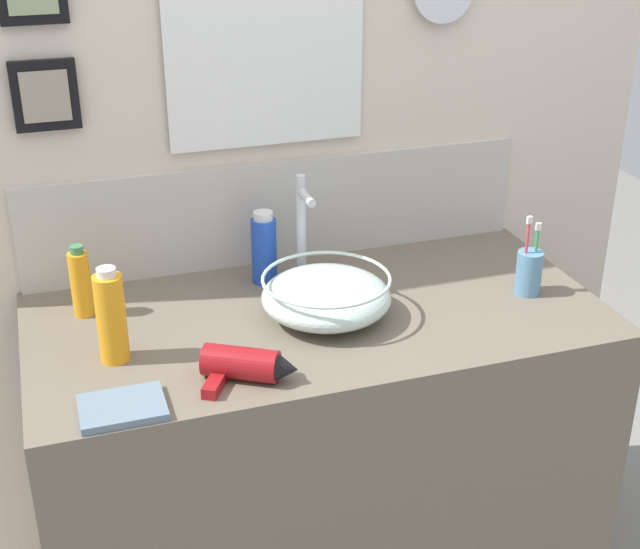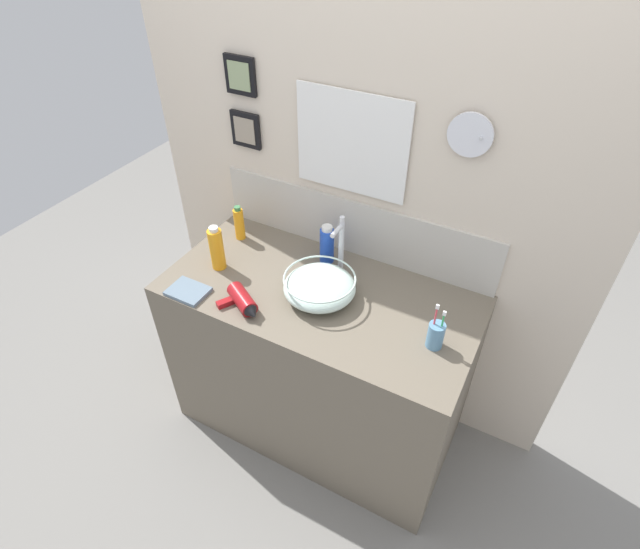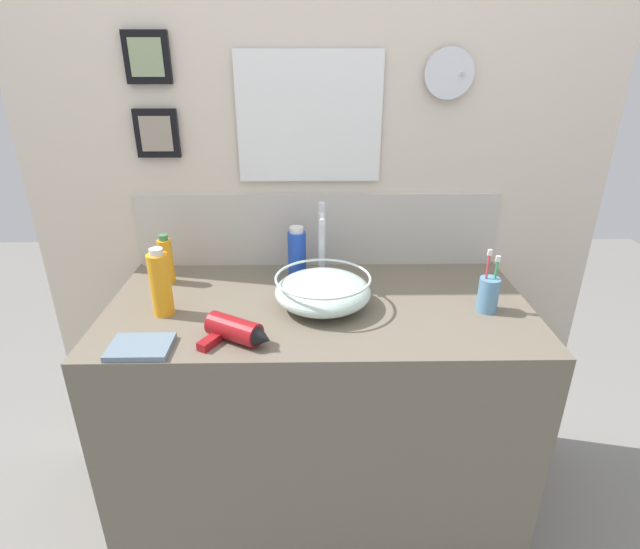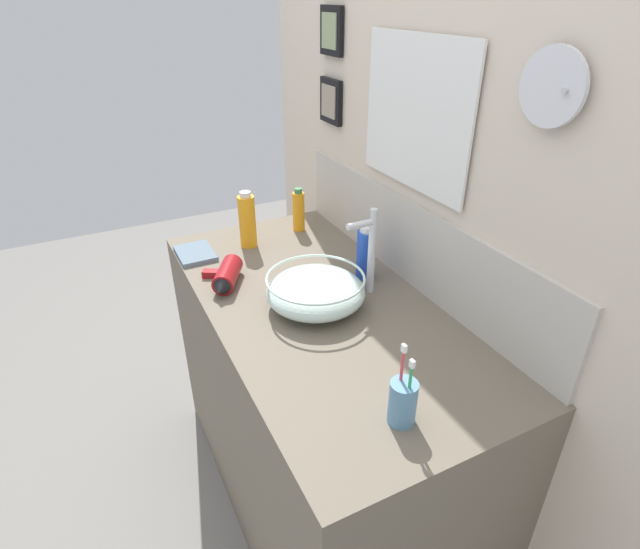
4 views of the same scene
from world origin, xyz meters
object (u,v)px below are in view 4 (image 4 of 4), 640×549
(hair_drier, at_px, (226,277))
(lotion_bottle, at_px, (299,211))
(faucet, at_px, (370,248))
(toothbrush_cup, at_px, (403,402))
(glass_bowl_sink, at_px, (316,291))
(soap_dispenser, at_px, (247,221))
(shampoo_bottle, at_px, (366,253))
(hand_towel, at_px, (195,253))

(hair_drier, xyz_separation_m, lotion_bottle, (-0.29, 0.39, 0.05))
(faucet, distance_m, toothbrush_cup, 0.56)
(glass_bowl_sink, height_order, toothbrush_cup, toothbrush_cup)
(soap_dispenser, bearing_deg, shampoo_bottle, 33.82)
(faucet, height_order, shampoo_bottle, faucet)
(faucet, relative_size, shampoo_bottle, 1.51)
(hand_towel, bearing_deg, glass_bowl_sink, 26.06)
(shampoo_bottle, bearing_deg, toothbrush_cup, -24.03)
(glass_bowl_sink, relative_size, faucet, 1.06)
(faucet, xyz_separation_m, toothbrush_cup, (0.50, -0.22, -0.10))
(soap_dispenser, xyz_separation_m, shampoo_bottle, (0.40, 0.27, -0.01))
(hair_drier, bearing_deg, shampoo_bottle, 70.41)
(glass_bowl_sink, distance_m, shampoo_bottle, 0.24)
(soap_dispenser, bearing_deg, glass_bowl_sink, 4.80)
(hair_drier, relative_size, hand_towel, 1.30)
(glass_bowl_sink, relative_size, toothbrush_cup, 1.48)
(faucet, relative_size, toothbrush_cup, 1.39)
(hair_drier, distance_m, lotion_bottle, 0.49)
(glass_bowl_sink, relative_size, soap_dispenser, 1.40)
(glass_bowl_sink, xyz_separation_m, faucet, (-0.00, 0.18, 0.10))
(glass_bowl_sink, distance_m, toothbrush_cup, 0.50)
(glass_bowl_sink, height_order, lotion_bottle, lotion_bottle)
(soap_dispenser, bearing_deg, lotion_bottle, 101.33)
(toothbrush_cup, xyz_separation_m, shampoo_bottle, (-0.59, 0.26, 0.03))
(shampoo_bottle, distance_m, hand_towel, 0.62)
(glass_bowl_sink, distance_m, faucet, 0.21)
(faucet, bearing_deg, hair_drier, -121.58)
(lotion_bottle, height_order, shampoo_bottle, shampoo_bottle)
(faucet, bearing_deg, shampoo_bottle, 153.73)
(soap_dispenser, xyz_separation_m, hand_towel, (-0.01, -0.20, -0.09))
(toothbrush_cup, bearing_deg, faucet, 156.36)
(hair_drier, bearing_deg, faucet, 58.42)
(shampoo_bottle, xyz_separation_m, hand_towel, (-0.41, -0.47, -0.08))
(hair_drier, bearing_deg, hand_towel, -171.85)
(glass_bowl_sink, height_order, hair_drier, glass_bowl_sink)
(faucet, bearing_deg, soap_dispenser, -155.12)
(hair_drier, relative_size, lotion_bottle, 1.23)
(hair_drier, height_order, toothbrush_cup, toothbrush_cup)
(lotion_bottle, xyz_separation_m, shampoo_bottle, (0.44, 0.04, 0.01))
(lotion_bottle, bearing_deg, faucet, -0.30)
(lotion_bottle, relative_size, hand_towel, 1.06)
(glass_bowl_sink, xyz_separation_m, lotion_bottle, (-0.53, 0.19, 0.03))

